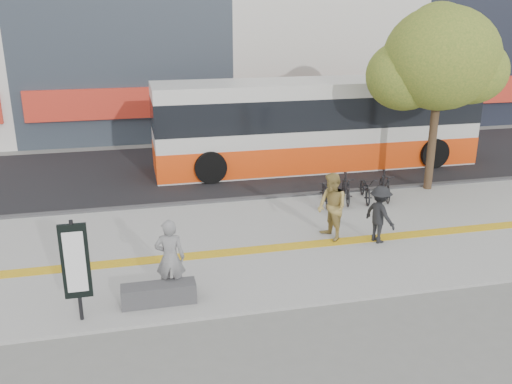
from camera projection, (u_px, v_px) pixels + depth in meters
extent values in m
plane|color=slate|center=(262.00, 270.00, 13.64)|extent=(120.00, 120.00, 0.00)
cube|color=gray|center=(249.00, 244.00, 15.01)|extent=(40.00, 7.00, 0.08)
cube|color=yellow|center=(253.00, 250.00, 14.53)|extent=(40.00, 0.45, 0.01)
cube|color=black|center=(209.00, 169.00, 21.93)|extent=(40.00, 8.00, 0.06)
cube|color=#353537|center=(227.00, 201.00, 18.23)|extent=(40.00, 0.25, 0.14)
cube|color=red|center=(233.00, 99.00, 26.38)|extent=(19.00, 0.50, 1.40)
cube|color=#353537|center=(159.00, 294.00, 11.87)|extent=(1.60, 0.45, 0.45)
cylinder|color=black|center=(77.00, 271.00, 10.97)|extent=(0.08, 0.08, 2.20)
cube|color=black|center=(75.00, 261.00, 10.90)|extent=(0.55, 0.08, 1.60)
cube|color=white|center=(75.00, 262.00, 10.85)|extent=(0.40, 0.02, 1.30)
cylinder|color=#3B2A1B|center=(432.00, 144.00, 18.98)|extent=(0.28, 0.28, 3.20)
ellipsoid|color=#436321|center=(441.00, 58.00, 18.04)|extent=(3.80, 3.80, 3.42)
ellipsoid|color=#436321|center=(404.00, 76.00, 18.48)|extent=(2.60, 2.60, 2.34)
ellipsoid|color=#436321|center=(471.00, 71.00, 17.99)|extent=(2.40, 2.40, 2.16)
ellipsoid|color=#436321|center=(439.00, 32.00, 18.59)|extent=(2.20, 2.20, 1.98)
cube|color=silver|center=(317.00, 124.00, 21.83)|extent=(12.89, 2.68, 3.44)
cube|color=#EB430E|center=(316.00, 151.00, 22.19)|extent=(12.91, 2.71, 1.07)
cube|color=black|center=(317.00, 109.00, 21.64)|extent=(12.91, 2.71, 1.18)
cylinder|color=black|center=(210.00, 167.00, 19.99)|extent=(1.18, 0.38, 1.18)
cylinder|color=black|center=(201.00, 149.00, 22.46)|extent=(1.18, 0.38, 1.18)
cylinder|color=black|center=(434.00, 153.00, 21.92)|extent=(1.18, 0.38, 1.18)
cylinder|color=black|center=(402.00, 138.00, 24.40)|extent=(1.18, 0.38, 1.18)
imported|color=black|center=(326.00, 191.00, 17.83)|extent=(0.93, 1.71, 0.85)
imported|color=black|center=(346.00, 188.00, 17.97)|extent=(0.80, 1.63, 0.95)
imported|color=black|center=(366.00, 188.00, 18.13)|extent=(0.93, 1.71, 0.85)
imported|color=black|center=(385.00, 185.00, 18.26)|extent=(0.80, 1.63, 0.95)
imported|color=black|center=(170.00, 258.00, 12.01)|extent=(0.72, 0.54, 1.80)
imported|color=#A18847|center=(332.00, 207.00, 14.95)|extent=(0.89, 1.04, 1.88)
imported|color=black|center=(380.00, 214.00, 14.82)|extent=(0.90, 1.17, 1.59)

